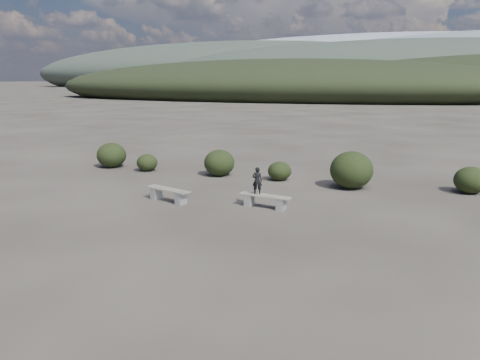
% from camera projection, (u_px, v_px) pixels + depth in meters
% --- Properties ---
extents(ground, '(1200.00, 1200.00, 0.00)m').
position_uv_depth(ground, '(170.00, 240.00, 13.19)').
color(ground, '#302B25').
rests_on(ground, ground).
extents(bench_left, '(1.99, 0.94, 0.49)m').
position_uv_depth(bench_left, '(168.00, 194.00, 17.31)').
color(bench_left, slate).
rests_on(bench_left, ground).
extents(bench_right, '(1.91, 0.63, 0.47)m').
position_uv_depth(bench_right, '(265.00, 200.00, 16.45)').
color(bench_right, slate).
rests_on(bench_right, ground).
extents(seated_person, '(0.40, 0.32, 0.97)m').
position_uv_depth(seated_person, '(257.00, 181.00, 16.46)').
color(seated_person, black).
rests_on(seated_person, bench_right).
extents(shrub_a, '(1.02, 1.02, 0.84)m').
position_uv_depth(shrub_a, '(147.00, 163.00, 23.05)').
color(shrub_a, black).
rests_on(shrub_a, ground).
extents(shrub_b, '(1.44, 1.44, 1.23)m').
position_uv_depth(shrub_b, '(219.00, 163.00, 21.87)').
color(shrub_b, black).
rests_on(shrub_b, ground).
extents(shrub_c, '(1.06, 1.06, 0.85)m').
position_uv_depth(shrub_c, '(280.00, 171.00, 20.92)').
color(shrub_c, black).
rests_on(shrub_c, ground).
extents(shrub_d, '(1.77, 1.77, 1.55)m').
position_uv_depth(shrub_d, '(352.00, 170.00, 19.33)').
color(shrub_d, black).
rests_on(shrub_d, ground).
extents(shrub_e, '(1.28, 1.28, 1.06)m').
position_uv_depth(shrub_e, '(471.00, 180.00, 18.53)').
color(shrub_e, black).
rests_on(shrub_e, ground).
extents(shrub_f, '(1.49, 1.49, 1.26)m').
position_uv_depth(shrub_f, '(111.00, 155.00, 23.98)').
color(shrub_f, black).
rests_on(shrub_f, ground).
extents(mountain_ridges, '(500.00, 400.00, 56.00)m').
position_uv_depth(mountain_ridges, '(404.00, 69.00, 322.50)').
color(mountain_ridges, black).
rests_on(mountain_ridges, ground).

